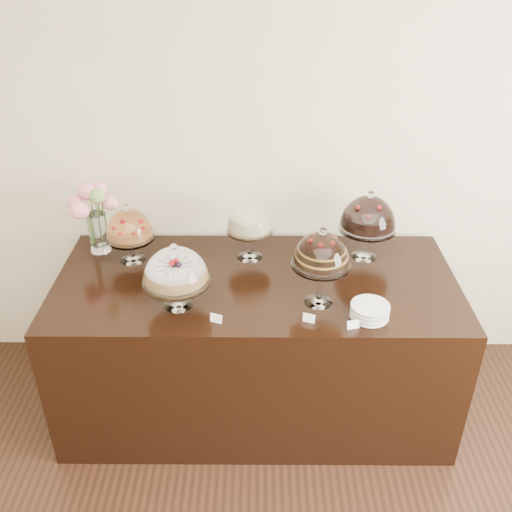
{
  "coord_description": "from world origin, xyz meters",
  "views": [
    {
      "loc": [
        -0.32,
        -0.17,
        2.61
      ],
      "look_at": [
        -0.34,
        2.4,
        1.08
      ],
      "focal_mm": 40.0,
      "sensor_mm": 36.0,
      "label": 1
    }
  ],
  "objects_px": {
    "cake_stand_cheesecake": "(250,221)",
    "plate_stack": "(370,311)",
    "cake_stand_sugar_sponge": "(176,269)",
    "flower_vase": "(93,212)",
    "display_counter": "(256,343)",
    "cake_stand_fruit_tart": "(129,227)",
    "cake_stand_dark_choco": "(368,216)",
    "cake_stand_choco_layer": "(322,253)"
  },
  "relations": [
    {
      "from": "cake_stand_choco_layer",
      "to": "cake_stand_fruit_tart",
      "type": "xyz_separation_m",
      "value": [
        -1.04,
        0.42,
        -0.08
      ]
    },
    {
      "from": "cake_stand_cheesecake",
      "to": "cake_stand_fruit_tart",
      "type": "height_order",
      "value": "cake_stand_cheesecake"
    },
    {
      "from": "cake_stand_choco_layer",
      "to": "display_counter",
      "type": "bearing_deg",
      "value": 147.31
    },
    {
      "from": "cake_stand_dark_choco",
      "to": "plate_stack",
      "type": "height_order",
      "value": "cake_stand_dark_choco"
    },
    {
      "from": "cake_stand_choco_layer",
      "to": "flower_vase",
      "type": "xyz_separation_m",
      "value": [
        -1.26,
        0.52,
        -0.04
      ]
    },
    {
      "from": "cake_stand_sugar_sponge",
      "to": "flower_vase",
      "type": "relative_size",
      "value": 0.83
    },
    {
      "from": "cake_stand_sugar_sponge",
      "to": "flower_vase",
      "type": "xyz_separation_m",
      "value": [
        -0.54,
        0.55,
        0.04
      ]
    },
    {
      "from": "cake_stand_fruit_tart",
      "to": "flower_vase",
      "type": "bearing_deg",
      "value": 155.14
    },
    {
      "from": "cake_stand_sugar_sponge",
      "to": "cake_stand_choco_layer",
      "type": "height_order",
      "value": "cake_stand_choco_layer"
    },
    {
      "from": "display_counter",
      "to": "cake_stand_sugar_sponge",
      "type": "bearing_deg",
      "value": -148.87
    },
    {
      "from": "cake_stand_fruit_tart",
      "to": "cake_stand_sugar_sponge",
      "type": "bearing_deg",
      "value": -54.66
    },
    {
      "from": "display_counter",
      "to": "cake_stand_fruit_tart",
      "type": "distance_m",
      "value": 1.0
    },
    {
      "from": "display_counter",
      "to": "plate_stack",
      "type": "bearing_deg",
      "value": -31.0
    },
    {
      "from": "cake_stand_fruit_tart",
      "to": "plate_stack",
      "type": "distance_m",
      "value": 1.4
    },
    {
      "from": "cake_stand_choco_layer",
      "to": "cake_stand_fruit_tart",
      "type": "distance_m",
      "value": 1.12
    },
    {
      "from": "display_counter",
      "to": "plate_stack",
      "type": "distance_m",
      "value": 0.82
    },
    {
      "from": "cake_stand_choco_layer",
      "to": "cake_stand_cheesecake",
      "type": "xyz_separation_m",
      "value": [
        -0.36,
        0.45,
        -0.06
      ]
    },
    {
      "from": "cake_stand_fruit_tart",
      "to": "flower_vase",
      "type": "distance_m",
      "value": 0.25
    },
    {
      "from": "cake_stand_cheesecake",
      "to": "cake_stand_sugar_sponge",
      "type": "bearing_deg",
      "value": -126.56
    },
    {
      "from": "display_counter",
      "to": "cake_stand_cheesecake",
      "type": "relative_size",
      "value": 5.99
    },
    {
      "from": "display_counter",
      "to": "cake_stand_fruit_tart",
      "type": "bearing_deg",
      "value": 163.6
    },
    {
      "from": "cake_stand_dark_choco",
      "to": "flower_vase",
      "type": "xyz_separation_m",
      "value": [
        -1.57,
        0.06,
        -0.01
      ]
    },
    {
      "from": "display_counter",
      "to": "cake_stand_fruit_tart",
      "type": "xyz_separation_m",
      "value": [
        -0.72,
        0.21,
        0.66
      ]
    },
    {
      "from": "flower_vase",
      "to": "cake_stand_fruit_tart",
      "type": "bearing_deg",
      "value": -24.86
    },
    {
      "from": "cake_stand_sugar_sponge",
      "to": "plate_stack",
      "type": "xyz_separation_m",
      "value": [
        0.96,
        -0.1,
        -0.18
      ]
    },
    {
      "from": "flower_vase",
      "to": "cake_stand_sugar_sponge",
      "type": "bearing_deg",
      "value": -45.52
    },
    {
      "from": "cake_stand_choco_layer",
      "to": "plate_stack",
      "type": "height_order",
      "value": "cake_stand_choco_layer"
    },
    {
      "from": "cake_stand_choco_layer",
      "to": "cake_stand_fruit_tart",
      "type": "height_order",
      "value": "cake_stand_choco_layer"
    },
    {
      "from": "display_counter",
      "to": "cake_stand_fruit_tart",
      "type": "height_order",
      "value": "cake_stand_fruit_tart"
    },
    {
      "from": "cake_stand_cheesecake",
      "to": "flower_vase",
      "type": "bearing_deg",
      "value": 175.49
    },
    {
      "from": "cake_stand_sugar_sponge",
      "to": "cake_stand_dark_choco",
      "type": "height_order",
      "value": "cake_stand_dark_choco"
    },
    {
      "from": "cake_stand_cheesecake",
      "to": "cake_stand_fruit_tart",
      "type": "xyz_separation_m",
      "value": [
        -0.68,
        -0.03,
        -0.02
      ]
    },
    {
      "from": "cake_stand_sugar_sponge",
      "to": "cake_stand_cheesecake",
      "type": "relative_size",
      "value": 0.98
    },
    {
      "from": "cake_stand_fruit_tart",
      "to": "plate_stack",
      "type": "relative_size",
      "value": 1.91
    },
    {
      "from": "cake_stand_sugar_sponge",
      "to": "cake_stand_dark_choco",
      "type": "distance_m",
      "value": 1.14
    },
    {
      "from": "display_counter",
      "to": "cake_stand_dark_choco",
      "type": "distance_m",
      "value": 0.99
    },
    {
      "from": "cake_stand_cheesecake",
      "to": "plate_stack",
      "type": "distance_m",
      "value": 0.86
    },
    {
      "from": "cake_stand_choco_layer",
      "to": "flower_vase",
      "type": "relative_size",
      "value": 1.0
    },
    {
      "from": "display_counter",
      "to": "cake_stand_choco_layer",
      "type": "xyz_separation_m",
      "value": [
        0.32,
        -0.21,
        0.74
      ]
    },
    {
      "from": "cake_stand_choco_layer",
      "to": "cake_stand_dark_choco",
      "type": "xyz_separation_m",
      "value": [
        0.31,
        0.46,
        -0.03
      ]
    },
    {
      "from": "cake_stand_choco_layer",
      "to": "cake_stand_dark_choco",
      "type": "distance_m",
      "value": 0.55
    },
    {
      "from": "cake_stand_choco_layer",
      "to": "cake_stand_cheesecake",
      "type": "bearing_deg",
      "value": 128.69
    }
  ]
}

